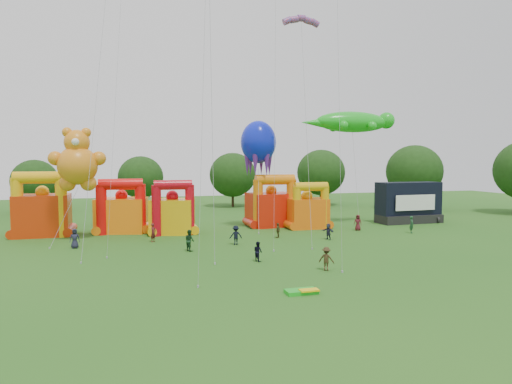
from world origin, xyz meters
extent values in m
plane|color=#225919|center=(0.00, 0.00, 0.00)|extent=(160.00, 160.00, 0.00)
cylinder|color=#352314|center=(36.48, 42.10, 1.86)|extent=(0.44, 0.44, 3.72)
ellipsoid|color=#193911|center=(36.48, 42.10, 6.41)|extent=(9.30, 9.30, 8.89)
cylinder|color=#352314|center=(23.97, 52.49, 1.75)|extent=(0.44, 0.44, 3.51)
ellipsoid|color=#193911|center=(23.97, 52.49, 6.04)|extent=(8.77, 8.78, 8.39)
cylinder|color=#352314|center=(7.79, 54.15, 1.65)|extent=(0.44, 0.44, 3.30)
ellipsoid|color=#193911|center=(7.79, 54.15, 5.68)|extent=(8.25, 8.25, 7.88)
cylinder|color=#352314|center=(-8.07, 56.13, 1.55)|extent=(0.44, 0.44, 3.09)
ellipsoid|color=#193911|center=(-8.07, 56.13, 5.32)|extent=(7.73, 7.72, 7.38)
cylinder|color=#352314|center=(-24.39, 53.40, 1.44)|extent=(0.44, 0.44, 2.88)
ellipsoid|color=#193911|center=(-24.39, 53.40, 4.96)|extent=(7.20, 7.20, 6.88)
cube|color=red|center=(-18.86, 28.97, 2.26)|extent=(5.67, 4.59, 4.52)
cylinder|color=#F6AF0C|center=(-21.03, 27.36, 3.23)|extent=(1.22, 1.22, 6.45)
cylinder|color=#F6AF0C|center=(-16.69, 27.36, 3.23)|extent=(1.22, 1.22, 6.45)
cylinder|color=#F6AF0C|center=(-18.86, 27.36, 6.45)|extent=(4.95, 1.29, 1.29)
sphere|color=#F6AF0C|center=(-18.86, 28.97, 4.82)|extent=(1.40, 1.40, 1.40)
cube|color=orange|center=(-10.54, 29.30, 1.96)|extent=(6.12, 5.26, 3.92)
cylinder|color=red|center=(-12.64, 27.73, 2.80)|extent=(1.19, 1.19, 5.60)
cylinder|color=red|center=(-8.43, 27.73, 2.80)|extent=(1.19, 1.19, 5.60)
cylinder|color=red|center=(-10.54, 27.73, 5.60)|extent=(4.80, 1.24, 1.24)
sphere|color=red|center=(-10.54, 29.30, 4.22)|extent=(1.40, 1.40, 1.40)
cube|color=#E9A90C|center=(-4.95, 26.72, 1.95)|extent=(5.42, 4.74, 3.90)
cylinder|color=red|center=(-6.76, 25.37, 2.79)|extent=(1.02, 1.02, 5.58)
cylinder|color=red|center=(-3.14, 25.37, 2.79)|extent=(1.02, 1.02, 5.58)
cylinder|color=red|center=(-4.95, 25.37, 5.58)|extent=(4.14, 1.07, 1.07)
sphere|color=red|center=(-4.95, 26.72, 4.20)|extent=(1.40, 1.40, 1.40)
cube|color=red|center=(7.57, 29.57, 2.07)|extent=(6.07, 5.15, 4.15)
cylinder|color=orange|center=(5.43, 27.98, 2.96)|extent=(1.21, 1.21, 5.92)
cylinder|color=orange|center=(9.71, 27.98, 2.96)|extent=(1.21, 1.21, 5.92)
cylinder|color=orange|center=(7.57, 27.98, 5.92)|extent=(4.88, 1.27, 1.27)
sphere|color=orange|center=(7.57, 29.57, 4.45)|extent=(1.40, 1.40, 1.40)
cube|color=orange|center=(11.33, 26.86, 1.80)|extent=(4.61, 3.69, 3.60)
cylinder|color=#E5A70C|center=(9.53, 25.52, 2.57)|extent=(1.01, 1.01, 5.15)
cylinder|color=#E5A70C|center=(13.12, 25.52, 2.57)|extent=(1.01, 1.01, 5.15)
cylinder|color=#E5A70C|center=(11.33, 25.52, 5.15)|extent=(4.09, 1.06, 1.06)
sphere|color=#E5A70C|center=(11.33, 26.86, 3.90)|extent=(1.40, 1.40, 1.40)
cube|color=black|center=(26.08, 27.65, 0.55)|extent=(8.69, 3.59, 1.10)
cube|color=black|center=(26.08, 27.85, 3.24)|extent=(8.67, 3.17, 4.28)
cube|color=white|center=(26.08, 26.21, 2.81)|extent=(5.90, 0.35, 2.01)
cylinder|color=black|center=(22.65, 26.37, 0.40)|extent=(0.30, 0.90, 0.90)
cylinder|color=black|center=(29.50, 26.37, 0.40)|extent=(0.30, 0.90, 0.90)
sphere|color=orange|center=(-14.62, 24.39, 7.76)|extent=(3.99, 3.99, 3.99)
sphere|color=orange|center=(-14.62, 24.39, 10.11)|extent=(2.54, 2.54, 2.54)
sphere|color=orange|center=(-15.53, 24.39, 11.11)|extent=(1.00, 1.00, 1.00)
sphere|color=orange|center=(-13.71, 24.39, 11.11)|extent=(1.00, 1.00, 1.00)
sphere|color=orange|center=(-16.70, 24.39, 8.48)|extent=(1.45, 1.45, 1.45)
sphere|color=orange|center=(-12.54, 24.39, 8.48)|extent=(1.45, 1.45, 1.45)
sphere|color=orange|center=(-15.62, 24.39, 5.95)|extent=(1.63, 1.63, 1.63)
sphere|color=orange|center=(-13.62, 24.39, 5.95)|extent=(1.63, 1.63, 1.63)
sphere|color=white|center=(-14.62, 23.16, 10.11)|extent=(0.72, 0.72, 0.72)
ellipsoid|color=green|center=(17.60, 27.52, 13.09)|extent=(9.79, 3.06, 2.60)
sphere|color=green|center=(22.38, 27.52, 13.37)|extent=(2.10, 2.10, 2.10)
cone|color=green|center=(12.63, 27.52, 12.90)|extent=(3.83, 1.53, 1.53)
sphere|color=green|center=(19.52, 29.05, 12.51)|extent=(1.15, 1.15, 1.15)
sphere|color=green|center=(19.52, 25.99, 12.51)|extent=(1.15, 1.15, 1.15)
sphere|color=green|center=(15.69, 29.05, 12.51)|extent=(1.15, 1.15, 1.15)
sphere|color=green|center=(15.69, 25.99, 12.51)|extent=(1.15, 1.15, 1.15)
ellipsoid|color=#0E1DD3|center=(5.52, 28.20, 10.48)|extent=(4.29, 4.29, 5.15)
cone|color=#591E8C|center=(6.92, 28.20, 8.12)|extent=(0.96, 0.96, 3.43)
cone|color=#591E8C|center=(6.22, 29.41, 8.12)|extent=(0.96, 0.96, 3.43)
cone|color=#591E8C|center=(4.83, 29.41, 8.12)|extent=(0.96, 0.96, 3.43)
cone|color=#591E8C|center=(4.13, 28.20, 8.12)|extent=(0.96, 0.96, 3.43)
cone|color=#591E8C|center=(4.83, 26.99, 8.12)|extent=(0.96, 0.96, 3.43)
cone|color=#591E8C|center=(6.22, 26.99, 8.12)|extent=(0.96, 0.96, 3.43)
cube|color=green|center=(0.98, 0.99, 0.12)|extent=(2.02, 1.04, 0.24)
cube|color=yellow|center=(1.38, 0.69, 0.26)|extent=(1.21, 0.63, 0.10)
imported|color=#202136|center=(-14.56, 20.16, 0.93)|extent=(1.01, 0.76, 1.86)
imported|color=#561918|center=(-7.27, 21.75, 0.95)|extent=(0.78, 0.82, 1.90)
imported|color=#16371D|center=(-4.24, 16.10, 0.99)|extent=(1.09, 1.19, 1.97)
imported|color=black|center=(0.49, 17.98, 0.95)|extent=(1.26, 0.76, 1.90)
imported|color=#48421D|center=(5.70, 20.78, 0.81)|extent=(0.87, 1.01, 1.62)
imported|color=#23273B|center=(10.49, 18.45, 0.85)|extent=(1.15, 1.63, 1.69)
imported|color=#51171E|center=(16.36, 23.25, 0.94)|extent=(1.08, 1.05, 1.88)
imported|color=#1B4426|center=(21.43, 20.00, 0.98)|extent=(0.75, 0.85, 1.95)
imported|color=black|center=(0.70, 10.40, 0.82)|extent=(0.88, 0.98, 1.64)
imported|color=#392B16|center=(4.86, 6.02, 0.90)|extent=(1.34, 1.24, 1.81)
camera|label=1|loc=(-8.87, -25.27, 8.30)|focal=32.00mm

